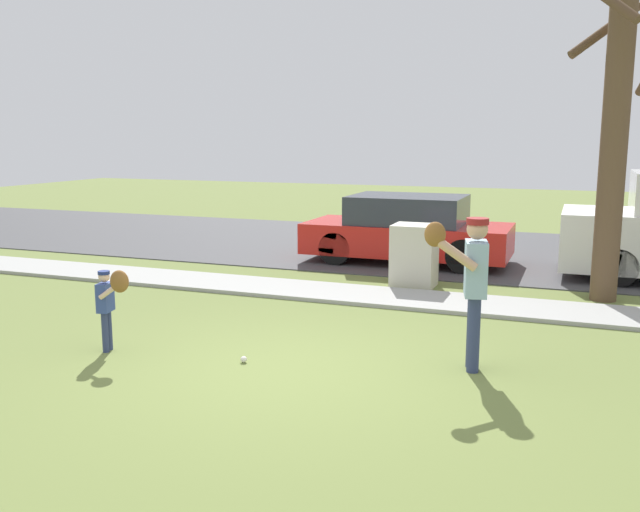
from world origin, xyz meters
TOP-DOWN VIEW (x-y plane):
  - ground_plane at (0.00, 3.50)m, footprint 48.00×48.00m
  - sidewalk_strip at (0.00, 3.60)m, footprint 36.00×1.20m
  - road_surface at (0.00, 8.60)m, footprint 36.00×6.80m
  - person_adult at (1.90, 0.75)m, footprint 0.65×0.71m
  - person_child at (-2.11, -0.13)m, footprint 0.49×0.35m
  - baseball at (-0.49, 0.08)m, footprint 0.07×0.07m
  - utility_cabinet at (0.38, 4.66)m, footprint 0.71×0.64m
  - street_tree_near at (3.34, 4.72)m, footprint 1.85×1.89m
  - parked_hatchback_red at (-0.25, 6.74)m, footprint 4.00×1.75m

SIDE VIEW (x-z plane):
  - ground_plane at x=0.00m, z-range 0.00..0.00m
  - road_surface at x=0.00m, z-range 0.00..0.02m
  - sidewalk_strip at x=0.00m, z-range 0.00..0.06m
  - baseball at x=-0.49m, z-range 0.00..0.07m
  - utility_cabinet at x=0.38m, z-range 0.00..1.05m
  - parked_hatchback_red at x=-0.25m, z-range 0.00..1.32m
  - person_child at x=-2.11m, z-range 0.16..1.17m
  - person_adult at x=1.90m, z-range 0.21..1.87m
  - street_tree_near at x=3.34m, z-range 0.17..5.75m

